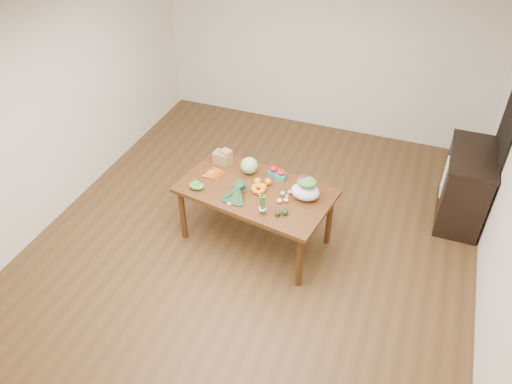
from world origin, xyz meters
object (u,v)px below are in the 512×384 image
at_px(cabinet, 465,186).
at_px(asparagus_bundle, 263,204).
at_px(paper_bag, 222,157).
at_px(mandarin_cluster, 259,187).
at_px(salad_bag, 305,189).
at_px(kale_bunch, 234,194).
at_px(dining_table, 256,215).
at_px(cabbage, 249,166).

distance_m(cabinet, asparagus_bundle, 2.64).
height_order(paper_bag, mandarin_cluster, paper_bag).
bearing_deg(salad_bag, kale_bunch, -157.44).
bearing_deg(kale_bunch, mandarin_cluster, 61.62).
bearing_deg(asparagus_bundle, mandarin_cluster, 125.84).
xyz_separation_m(paper_bag, asparagus_bundle, (0.77, -0.70, 0.04)).
bearing_deg(salad_bag, dining_table, -175.14).
bearing_deg(dining_table, cabbage, 132.84).
bearing_deg(paper_bag, salad_bag, -15.24).
relative_size(dining_table, cabinet, 1.64).
relative_size(mandarin_cluster, salad_bag, 0.57).
relative_size(kale_bunch, salad_bag, 1.28).
relative_size(mandarin_cluster, asparagus_bundle, 0.72).
height_order(cabbage, mandarin_cluster, cabbage).
height_order(dining_table, kale_bunch, kale_bunch).
bearing_deg(dining_table, mandarin_cluster, 6.47).
height_order(cabinet, asparagus_bundle, asparagus_bundle).
relative_size(cabinet, cabbage, 5.17).
relative_size(dining_table, cabbage, 8.51).
distance_m(cabbage, asparagus_bundle, 0.75).
bearing_deg(cabbage, dining_table, -56.62).
xyz_separation_m(cabbage, mandarin_cluster, (0.22, -0.28, -0.05)).
xyz_separation_m(dining_table, cabbage, (-0.18, 0.28, 0.47)).
bearing_deg(kale_bunch, dining_table, 67.64).
height_order(dining_table, paper_bag, paper_bag).
relative_size(dining_table, salad_bag, 5.36).
bearing_deg(dining_table, cabinet, 39.72).
distance_m(dining_table, cabbage, 0.58).
height_order(cabinet, mandarin_cluster, cabinet).
relative_size(cabbage, salad_bag, 0.63).
xyz_separation_m(cabbage, kale_bunch, (0.03, -0.52, -0.02)).
distance_m(dining_table, salad_bag, 0.75).
height_order(cabinet, salad_bag, salad_bag).
bearing_deg(cabinet, asparagus_bundle, -140.61).
bearing_deg(asparagus_bundle, cabinet, 48.85).
xyz_separation_m(dining_table, cabinet, (2.23, 1.30, 0.10)).
xyz_separation_m(dining_table, kale_bunch, (-0.15, -0.25, 0.45)).
bearing_deg(salad_bag, cabbage, 162.67).
xyz_separation_m(cabinet, asparagus_bundle, (-2.01, -1.65, 0.40)).
xyz_separation_m(asparagus_bundle, salad_bag, (0.34, 0.40, -0.00)).
bearing_deg(mandarin_cluster, kale_bunch, -127.84).
bearing_deg(mandarin_cluster, paper_bag, 149.32).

